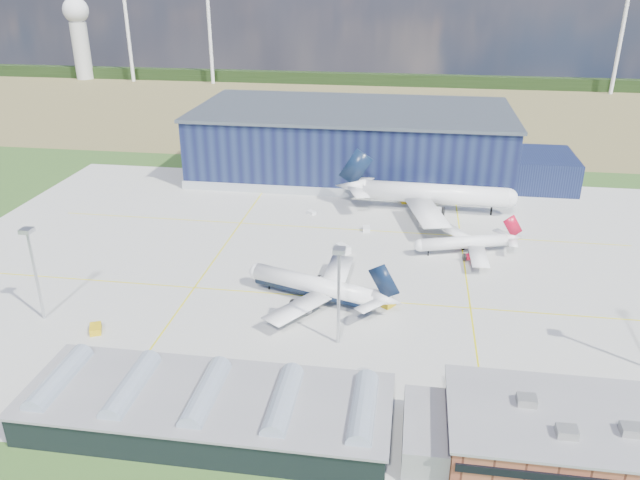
{
  "coord_description": "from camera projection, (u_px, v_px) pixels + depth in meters",
  "views": [
    {
      "loc": [
        23.65,
        -146.25,
        76.12
      ],
      "look_at": [
        0.16,
        8.27,
        7.6
      ],
      "focal_mm": 35.0,
      "sensor_mm": 36.0,
      "label": 1
    }
  ],
  "objects": [
    {
      "name": "hangar",
      "position": [
        359.0,
        145.0,
        247.03
      ],
      "size": [
        145.0,
        62.0,
        26.1
      ],
      "color": "#101536",
      "rests_on": "ground"
    },
    {
      "name": "farmland",
      "position": [
        374.0,
        109.0,
        365.44
      ],
      "size": [
        600.0,
        220.0,
        0.01
      ],
      "primitive_type": "cube",
      "color": "olive",
      "rests_on": "ground"
    },
    {
      "name": "horizon_dressing",
      "position": [
        116.0,
        31.0,
        445.41
      ],
      "size": [
        440.2,
        18.0,
        70.0
      ],
      "color": "white",
      "rests_on": "ground"
    },
    {
      "name": "airliner_widebody",
      "position": [
        435.0,
        184.0,
        207.66
      ],
      "size": [
        62.99,
        61.71,
        19.91
      ],
      "primitive_type": null,
      "rotation": [
        0.0,
        0.0,
        -0.03
      ],
      "color": "white",
      "rests_on": "ground"
    },
    {
      "name": "car_b",
      "position": [
        266.0,
        385.0,
        122.84
      ],
      "size": [
        3.37,
        2.13,
        1.05
      ],
      "primitive_type": "imported",
      "rotation": [
        0.0,
        0.0,
        1.22
      ],
      "color": "#99999E",
      "rests_on": "ground"
    },
    {
      "name": "airliner_red",
      "position": [
        464.0,
        236.0,
        178.51
      ],
      "size": [
        41.31,
        40.84,
        10.79
      ],
      "primitive_type": null,
      "rotation": [
        0.0,
        0.0,
        3.45
      ],
      "color": "white",
      "rests_on": "ground"
    },
    {
      "name": "car_a",
      "position": [
        289.0,
        387.0,
        122.19
      ],
      "size": [
        3.72,
        2.35,
        1.18
      ],
      "primitive_type": "imported",
      "rotation": [
        0.0,
        0.0,
        1.87
      ],
      "color": "#99999E",
      "rests_on": "ground"
    },
    {
      "name": "gse_tug_b",
      "position": [
        388.0,
        304.0,
        152.17
      ],
      "size": [
        3.72,
        3.96,
        1.43
      ],
      "primitive_type": "cube",
      "rotation": [
        0.0,
        0.0,
        -0.63
      ],
      "color": "gold",
      "rests_on": "ground"
    },
    {
      "name": "gse_cart_b",
      "position": [
        311.0,
        213.0,
        209.01
      ],
      "size": [
        3.42,
        3.21,
        1.23
      ],
      "primitive_type": "cube",
      "rotation": [
        0.0,
        0.0,
        0.94
      ],
      "color": "white",
      "rests_on": "ground"
    },
    {
      "name": "ops_building",
      "position": [
        587.0,
        440.0,
        102.41
      ],
      "size": [
        46.0,
        23.0,
        10.9
      ],
      "color": "brown",
      "rests_on": "ground"
    },
    {
      "name": "gse_cart_a",
      "position": [
        366.0,
        229.0,
        195.77
      ],
      "size": [
        2.74,
        3.68,
        1.46
      ],
      "primitive_type": "cube",
      "rotation": [
        0.0,
        0.0,
        0.15
      ],
      "color": "white",
      "rests_on": "ground"
    },
    {
      "name": "gse_van_b",
      "position": [
        343.0,
        248.0,
        181.2
      ],
      "size": [
        4.95,
        5.01,
        2.21
      ],
      "primitive_type": "cube",
      "rotation": [
        0.0,
        0.0,
        0.77
      ],
      "color": "white",
      "rests_on": "ground"
    },
    {
      "name": "gse_tug_a",
      "position": [
        96.0,
        329.0,
        141.39
      ],
      "size": [
        3.9,
        4.66,
        1.67
      ],
      "primitive_type": "cube",
      "rotation": [
        0.0,
        0.0,
        0.43
      ],
      "color": "gold",
      "rests_on": "ground"
    },
    {
      "name": "glass_concourse",
      "position": [
        226.0,
        409.0,
        111.32
      ],
      "size": [
        78.0,
        23.0,
        8.6
      ],
      "color": "black",
      "rests_on": "ground"
    },
    {
      "name": "light_mast_west",
      "position": [
        32.0,
        259.0,
        141.14
      ],
      "size": [
        2.6,
        2.6,
        23.0
      ],
      "color": "#B9BBC1",
      "rests_on": "ground"
    },
    {
      "name": "light_mast_center",
      "position": [
        339.0,
        281.0,
        131.51
      ],
      "size": [
        2.6,
        2.6,
        23.0
      ],
      "color": "#B9BBC1",
      "rests_on": "ground"
    },
    {
      "name": "apron",
      "position": [
        320.0,
        262.0,
        175.29
      ],
      "size": [
        220.0,
        160.0,
        0.08
      ],
      "color": "#AEAEA9",
      "rests_on": "ground"
    },
    {
      "name": "airstair",
      "position": [
        362.0,
        383.0,
        121.57
      ],
      "size": [
        3.27,
        5.85,
        3.53
      ],
      "primitive_type": "cube",
      "rotation": [
        0.0,
        0.0,
        -0.2
      ],
      "color": "white",
      "rests_on": "ground"
    },
    {
      "name": "ground",
      "position": [
        315.0,
        278.0,
        166.24
      ],
      "size": [
        600.0,
        600.0,
        0.0
      ],
      "primitive_type": "plane",
      "color": "#325821",
      "rests_on": "ground"
    },
    {
      "name": "airliner_navy",
      "position": [
        314.0,
        276.0,
        152.42
      ],
      "size": [
        52.05,
        51.48,
        13.53
      ],
      "primitive_type": null,
      "rotation": [
        0.0,
        0.0,
        2.83
      ],
      "color": "white",
      "rests_on": "ground"
    },
    {
      "name": "treeline",
      "position": [
        382.0,
        80.0,
        436.27
      ],
      "size": [
        600.0,
        8.0,
        8.0
      ],
      "primitive_type": "cube",
      "color": "black",
      "rests_on": "ground"
    },
    {
      "name": "gse_tug_c",
      "position": [
        403.0,
        201.0,
        219.13
      ],
      "size": [
        2.56,
        3.34,
        1.29
      ],
      "primitive_type": "cube",
      "rotation": [
        0.0,
        0.0,
        0.27
      ],
      "color": "gold",
      "rests_on": "ground"
    }
  ]
}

